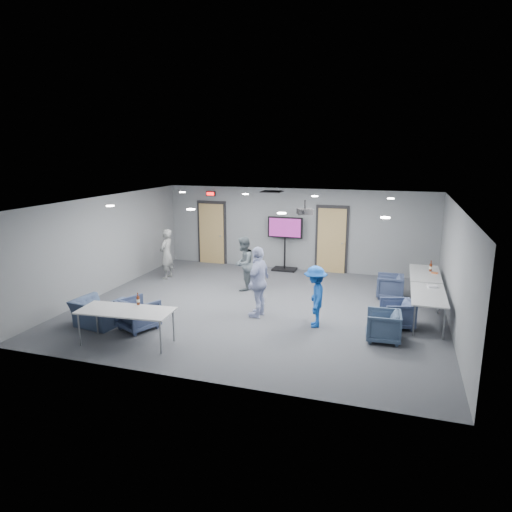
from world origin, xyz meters
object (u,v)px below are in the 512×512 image
(chair_right_a, at_px, (390,286))
(bottle_front, at_px, (138,300))
(person_b, at_px, (243,264))
(person_c, at_px, (259,282))
(person_d, at_px, (315,297))
(table_right_b, at_px, (428,296))
(person_a, at_px, (167,254))
(chair_front_a, at_px, (138,314))
(table_right_a, at_px, (425,274))
(tv_stand, at_px, (285,240))
(projector, at_px, (305,211))
(table_front_left, at_px, (126,312))
(chair_right_c, at_px, (383,326))
(bottle_right, at_px, (431,267))
(chair_front_b, at_px, (97,313))
(chair_right_b, at_px, (397,314))

(chair_right_a, distance_m, bottle_front, 6.69)
(person_b, xyz_separation_m, person_c, (1.04, -1.90, 0.09))
(person_d, relative_size, chair_right_a, 2.00)
(chair_right_a, height_order, table_right_b, table_right_b)
(bottle_front, bearing_deg, table_right_b, 24.36)
(person_a, height_order, person_b, person_a)
(person_c, relative_size, chair_front_a, 2.23)
(person_c, bearing_deg, person_b, -144.02)
(table_right_a, bearing_deg, tv_stand, 67.08)
(bottle_front, height_order, projector, projector)
(table_right_b, bearing_deg, projector, 77.11)
(table_right_b, bearing_deg, bottle_front, 114.36)
(table_right_b, height_order, table_front_left, same)
(chair_right_c, relative_size, table_right_a, 0.38)
(person_a, xyz_separation_m, bottle_right, (7.70, 0.46, 0.06))
(person_c, distance_m, tv_stand, 4.41)
(chair_front_b, height_order, bottle_front, bottle_front)
(person_d, distance_m, tv_stand, 5.00)
(bottle_front, bearing_deg, person_b, 75.67)
(chair_right_b, distance_m, tv_stand, 5.55)
(table_front_left, distance_m, bottle_right, 7.97)
(table_right_a, bearing_deg, person_b, 97.79)
(person_a, relative_size, chair_right_b, 2.25)
(table_right_a, relative_size, bottle_front, 6.95)
(person_b, relative_size, chair_right_c, 2.19)
(tv_stand, bearing_deg, bottle_front, -103.89)
(chair_right_c, bearing_deg, chair_right_a, 176.04)
(person_a, height_order, chair_front_a, person_a)
(table_front_left, bearing_deg, table_right_a, 34.62)
(bottle_front, bearing_deg, person_a, 111.19)
(person_a, xyz_separation_m, chair_right_c, (6.64, -2.92, -0.46))
(chair_right_b, bearing_deg, tv_stand, -153.58)
(person_a, height_order, person_c, person_c)
(person_c, distance_m, chair_front_a, 2.86)
(person_b, xyz_separation_m, table_front_left, (-1.07, -4.26, -0.08))
(tv_stand, height_order, projector, projector)
(tv_stand, bearing_deg, chair_right_c, -55.82)
(chair_right_b, relative_size, chair_front_a, 0.90)
(table_right_a, bearing_deg, table_front_left, 129.60)
(chair_right_c, bearing_deg, person_b, -125.35)
(chair_right_b, distance_m, chair_right_c, 0.92)
(table_right_a, distance_m, projector, 3.70)
(chair_front_a, bearing_deg, table_right_b, -135.54)
(person_a, xyz_separation_m, projector, (4.51, -0.95, 1.63))
(chair_front_a, bearing_deg, chair_front_b, 31.47)
(table_front_left, bearing_deg, chair_front_a, 100.08)
(person_c, bearing_deg, table_right_a, 130.85)
(chair_front_a, relative_size, projector, 1.65)
(chair_front_b, bearing_deg, projector, -135.22)
(chair_right_a, height_order, bottle_right, bottle_right)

